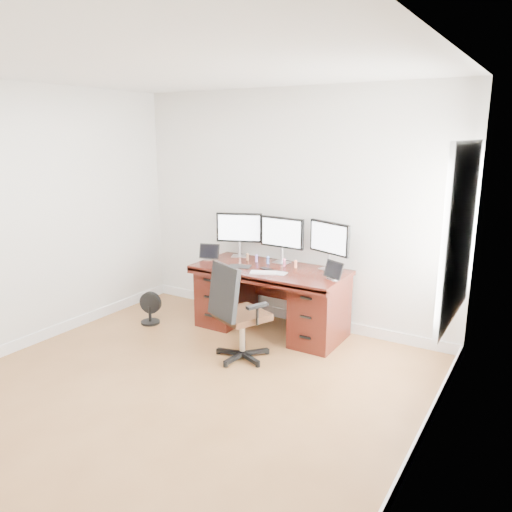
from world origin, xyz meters
The scene contains 20 objects.
ground centered at (0.00, 0.00, 0.00)m, with size 4.50×4.50×0.00m, color brown.
back_wall centered at (0.00, 2.25, 1.35)m, with size 4.00×0.10×2.70m, color silver.
right_wall centered at (2.00, 0.11, 1.35)m, with size 0.10×4.50×2.70m.
desk centered at (0.00, 1.83, 0.40)m, with size 1.70×0.80×0.75m.
office_chair centered at (0.09, 1.02, 0.33)m, with size 0.69×0.69×0.99m.
floor_fan centered at (-1.34, 1.28, 0.19)m, with size 0.27×0.22×0.38m.
monitor_left centered at (-0.58, 2.07, 1.09)m, with size 0.52×0.24×0.53m.
monitor_center centered at (0.00, 2.07, 1.09)m, with size 0.55×0.15×0.53m.
monitor_right centered at (0.58, 2.07, 1.09)m, with size 0.53×0.23×0.53m.
tablet_left centered at (-0.80, 1.75, 0.84)m, with size 0.25×0.14×0.19m.
tablet_right centered at (0.77, 1.75, 0.84)m, with size 0.25×0.16×0.19m.
keyboard centered at (0.04, 1.58, 0.76)m, with size 0.28×0.12×0.01m, color white.
trackpad centered at (0.21, 1.65, 0.76)m, with size 0.12×0.12×0.01m, color #B7BABF.
drawing_tablet centered at (-0.31, 1.66, 0.76)m, with size 0.24×0.16×0.01m, color black.
phone centered at (-0.01, 1.73, 0.76)m, with size 0.14×0.07×0.01m, color black.
figurine_brown centered at (-0.39, 1.95, 0.80)m, with size 0.04×0.04×0.09m.
figurine_purple centered at (-0.27, 1.95, 0.80)m, with size 0.04×0.04×0.09m.
figurine_blue centered at (-0.11, 1.95, 0.80)m, with size 0.04×0.04×0.09m.
figurine_pink centered at (0.10, 1.95, 0.80)m, with size 0.04×0.04×0.09m.
figurine_orange centered at (0.24, 1.95, 0.80)m, with size 0.04×0.04×0.09m.
Camera 1 is at (2.63, -2.83, 2.21)m, focal length 35.00 mm.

